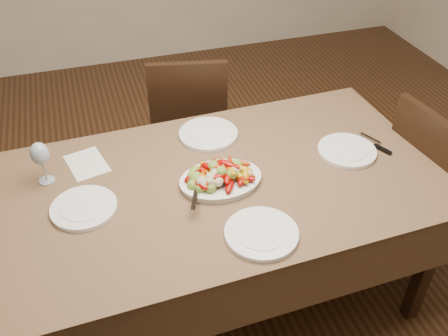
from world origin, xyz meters
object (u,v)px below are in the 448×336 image
dining_table (224,242)px  wine_glass (42,162)px  plate_right (347,151)px  plate_near (261,234)px  serving_platter (221,181)px  chair_right (441,188)px  plate_left (84,208)px  chair_far (189,121)px  plate_far (208,134)px

dining_table → wine_glass: size_ratio=8.98×
plate_right → plate_near: same height
plate_right → serving_platter: bearing=-176.6°
chair_right → plate_left: bearing=82.0°
chair_far → chair_right: size_ratio=1.00×
dining_table → wine_glass: bearing=163.2°
plate_near → wine_glass: size_ratio=1.35×
plate_left → wine_glass: bearing=120.1°
plate_right → dining_table: bearing=-178.4°
chair_right → wine_glass: wine_glass is taller
plate_left → plate_near: (0.61, -0.34, 0.00)m
plate_left → plate_near: bearing=-29.0°
dining_table → plate_right: size_ratio=7.01×
chair_right → plate_left: chair_right is taller
chair_right → plate_left: (-1.70, 0.05, 0.29)m
chair_far → wine_glass: wine_glass is taller
dining_table → serving_platter: (-0.02, -0.02, 0.39)m
chair_far → plate_far: bearing=98.1°
plate_right → plate_far: size_ratio=0.94×
serving_platter → plate_right: (0.61, 0.04, -0.00)m
serving_platter → plate_right: serving_platter is taller
dining_table → plate_right: 0.70m
chair_far → serving_platter: bearing=96.7°
dining_table → plate_far: 0.51m
dining_table → chair_right: chair_right is taller
plate_near → chair_far: bearing=88.4°
plate_left → plate_right: (1.17, 0.03, 0.00)m
chair_right → plate_right: (-0.53, 0.08, 0.29)m
dining_table → chair_far: chair_far is taller
chair_far → plate_near: size_ratio=3.44×
serving_platter → plate_near: 0.34m
plate_near → plate_left: bearing=151.0°
plate_left → plate_near: 0.70m
dining_table → chair_far: bearing=85.7°
chair_far → chair_right: (1.05, -0.98, 0.00)m
plate_near → wine_glass: bearing=142.7°
chair_right → plate_right: 0.61m
serving_platter → dining_table: bearing=43.7°
plate_right → wine_glass: size_ratio=1.28×
chair_far → wine_glass: bearing=54.0°
chair_right → plate_far: bearing=63.7°
plate_left → plate_right: same height
chair_right → plate_near: chair_right is taller
dining_table → serving_platter: bearing=-136.3°
serving_platter → plate_far: bearing=82.1°
serving_platter → plate_far: (0.05, 0.35, -0.00)m
plate_near → chair_right: bearing=14.8°
dining_table → plate_right: (0.59, 0.02, 0.39)m
chair_right → dining_table: bearing=80.5°
serving_platter → plate_left: 0.56m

